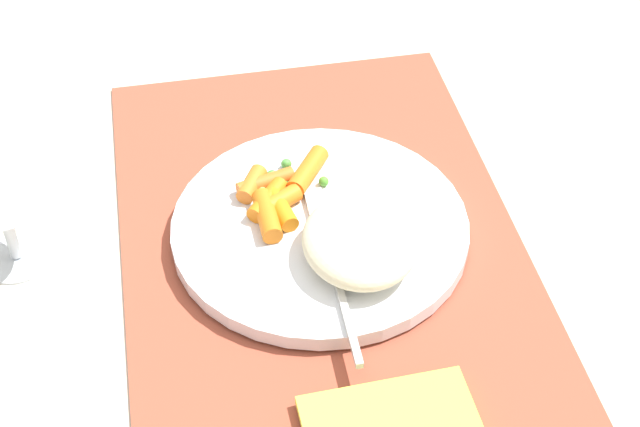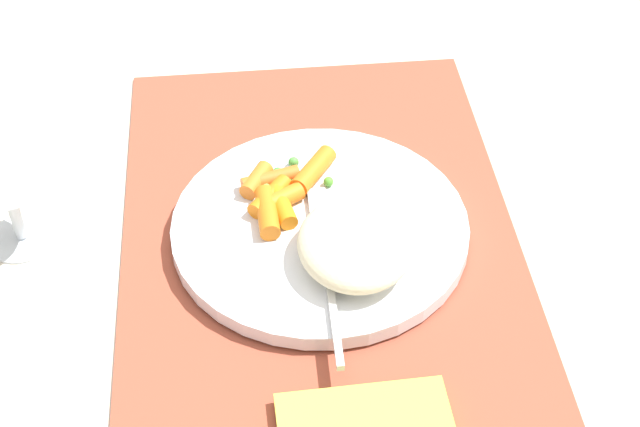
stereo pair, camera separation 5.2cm
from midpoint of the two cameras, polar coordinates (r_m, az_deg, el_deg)
The scene contains 8 objects.
ground_plane at distance 0.81m, azimuth -1.82°, elevation -1.58°, with size 2.40×2.40×0.00m, color beige.
placemat at distance 0.81m, azimuth -1.82°, elevation -1.43°, with size 0.50×0.34×0.01m, color #9E4733.
plate at distance 0.81m, azimuth -1.84°, elevation -0.93°, with size 0.25×0.25×0.01m, color white.
rice_mound at distance 0.76m, azimuth 0.48°, elevation -1.75°, with size 0.11×0.09×0.04m, color beige.
carrot_portion at distance 0.82m, azimuth -4.46°, elevation 1.12°, with size 0.10×0.09×0.02m.
pea_scatter at distance 0.83m, azimuth -3.58°, elevation 1.71°, with size 0.09×0.07×0.01m.
fork at distance 0.77m, azimuth -1.39°, elevation -2.43°, with size 0.19×0.02×0.01m.
napkin at distance 0.68m, azimuth 2.12°, elevation -12.76°, with size 0.07×0.12×0.01m, color #EAE54C.
Camera 1 is at (-0.56, 0.11, 0.58)m, focal length 52.81 mm.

